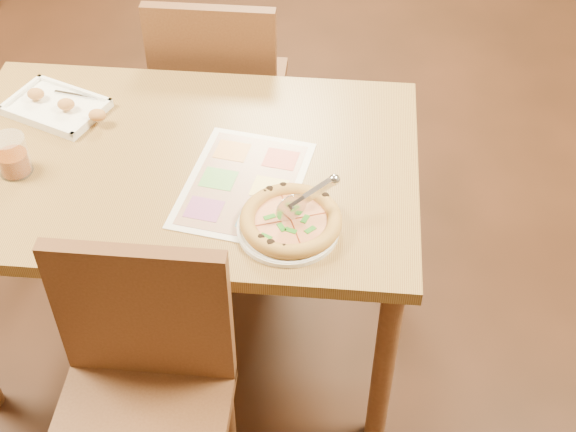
# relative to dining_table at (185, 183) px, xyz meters

# --- Properties ---
(dining_table) EXTENTS (1.30, 0.85, 0.72)m
(dining_table) POSITION_rel_dining_table_xyz_m (0.00, 0.00, 0.00)
(dining_table) COLOR olive
(dining_table) RESTS_ON ground
(chair_near) EXTENTS (0.42, 0.42, 0.47)m
(chair_near) POSITION_rel_dining_table_xyz_m (0.00, -0.60, -0.07)
(chair_near) COLOR brown
(chair_near) RESTS_ON ground
(chair_far) EXTENTS (0.42, 0.42, 0.47)m
(chair_far) POSITION_rel_dining_table_xyz_m (-0.00, 0.60, -0.07)
(chair_far) COLOR brown
(chair_far) RESTS_ON ground
(plate) EXTENTS (0.34, 0.34, 0.01)m
(plate) POSITION_rel_dining_table_xyz_m (0.32, -0.24, 0.09)
(plate) COLOR white
(plate) RESTS_ON dining_table
(pizza) EXTENTS (0.26, 0.26, 0.04)m
(pizza) POSITION_rel_dining_table_xyz_m (0.32, -0.23, 0.11)
(pizza) COLOR gold
(pizza) RESTS_ON plate
(pizza_cutter) EXTENTS (0.14, 0.10, 0.10)m
(pizza_cutter) POSITION_rel_dining_table_xyz_m (0.36, -0.22, 0.17)
(pizza_cutter) COLOR silver
(pizza_cutter) RESTS_ON pizza
(appetizer_tray) EXTENTS (0.33, 0.28, 0.05)m
(appetizer_tray) POSITION_rel_dining_table_xyz_m (-0.40, 0.19, 0.10)
(appetizer_tray) COLOR white
(appetizer_tray) RESTS_ON dining_table
(glass_tumbler) EXTENTS (0.09, 0.09, 0.11)m
(glass_tumbler) POSITION_rel_dining_table_xyz_m (-0.44, -0.09, 0.13)
(glass_tumbler) COLOR #783009
(glass_tumbler) RESTS_ON dining_table
(menu) EXTENTS (0.37, 0.47, 0.00)m
(menu) POSITION_rel_dining_table_xyz_m (0.18, -0.08, 0.09)
(menu) COLOR white
(menu) RESTS_ON dining_table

